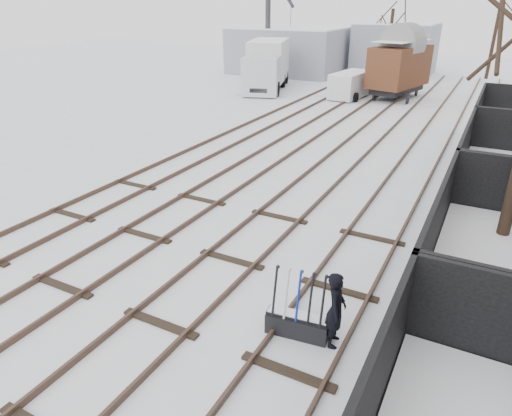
{
  "coord_description": "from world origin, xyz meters",
  "views": [
    {
      "loc": [
        5.5,
        -6.01,
        6.35
      ],
      "look_at": [
        0.22,
        3.99,
        1.2
      ],
      "focal_mm": 32.0,
      "sensor_mm": 36.0,
      "label": 1
    }
  ],
  "objects_px": {
    "crane": "(269,47)",
    "ground_frame": "(297,323)",
    "lorry": "(267,65)",
    "box_van_wagon": "(400,65)",
    "panel_van": "(351,85)",
    "worker": "(336,310)"
  },
  "relations": [
    {
      "from": "crane",
      "to": "ground_frame",
      "type": "bearing_deg",
      "value": -57.51
    },
    {
      "from": "lorry",
      "to": "box_van_wagon",
      "type": "bearing_deg",
      "value": -11.55
    },
    {
      "from": "ground_frame",
      "to": "crane",
      "type": "bearing_deg",
      "value": 110.58
    },
    {
      "from": "lorry",
      "to": "panel_van",
      "type": "xyz_separation_m",
      "value": [
        6.82,
        -0.25,
        -0.93
      ]
    },
    {
      "from": "ground_frame",
      "to": "panel_van",
      "type": "xyz_separation_m",
      "value": [
        -6.7,
        25.26,
        0.64
      ]
    },
    {
      "from": "ground_frame",
      "to": "lorry",
      "type": "xyz_separation_m",
      "value": [
        -13.51,
        25.51,
        1.57
      ]
    },
    {
      "from": "lorry",
      "to": "panel_van",
      "type": "bearing_deg",
      "value": -19.96
    },
    {
      "from": "box_van_wagon",
      "to": "panel_van",
      "type": "bearing_deg",
      "value": -142.0
    },
    {
      "from": "ground_frame",
      "to": "box_van_wagon",
      "type": "bearing_deg",
      "value": 91.24
    },
    {
      "from": "panel_van",
      "to": "worker",
      "type": "bearing_deg",
      "value": -67.23
    },
    {
      "from": "panel_van",
      "to": "crane",
      "type": "height_order",
      "value": "crane"
    },
    {
      "from": "panel_van",
      "to": "lorry",
      "type": "bearing_deg",
      "value": -175.81
    },
    {
      "from": "worker",
      "to": "panel_van",
      "type": "distance_m",
      "value": 26.24
    },
    {
      "from": "ground_frame",
      "to": "lorry",
      "type": "distance_m",
      "value": 28.91
    },
    {
      "from": "box_van_wagon",
      "to": "worker",
      "type": "bearing_deg",
      "value": -66.58
    },
    {
      "from": "worker",
      "to": "panel_van",
      "type": "xyz_separation_m",
      "value": [
        -7.45,
        25.16,
        0.11
      ]
    },
    {
      "from": "ground_frame",
      "to": "worker",
      "type": "relative_size",
      "value": 0.91
    },
    {
      "from": "panel_van",
      "to": "crane",
      "type": "relative_size",
      "value": 0.44
    },
    {
      "from": "ground_frame",
      "to": "box_van_wagon",
      "type": "xyz_separation_m",
      "value": [
        -3.74,
        26.59,
        1.99
      ]
    },
    {
      "from": "worker",
      "to": "lorry",
      "type": "distance_m",
      "value": 29.16
    },
    {
      "from": "panel_van",
      "to": "box_van_wagon",
      "type": "bearing_deg",
      "value": 30.47
    },
    {
      "from": "lorry",
      "to": "crane",
      "type": "relative_size",
      "value": 0.87
    }
  ]
}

